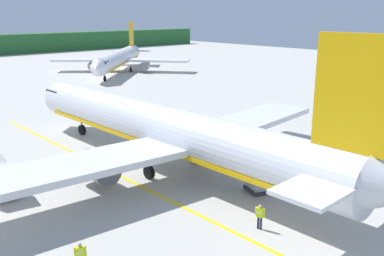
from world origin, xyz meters
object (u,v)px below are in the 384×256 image
Objects in this scene: airliner_mid_apron at (119,58)px; cargo_container_near at (260,179)px; airliner_foreground at (166,130)px; crew_loader_right at (260,215)px; crew_loader_left at (80,255)px.

airliner_mid_apron reaches higher than cargo_container_near.
airliner_foreground is 12.70m from crew_loader_right.
cargo_container_near is (2.04, -8.50, -2.47)m from airliner_foreground.
cargo_container_near is 14.90m from crew_loader_left.
crew_loader_left is at bearing -178.35° from cargo_container_near.
crew_loader_right is at bearing -140.74° from cargo_container_near.
airliner_mid_apron is 74.21m from crew_loader_right.
airliner_mid_apron is 17.57× the size of crew_loader_left.
airliner_mid_apron is at bearing 55.53° from crew_loader_left.
cargo_container_near is 5.88m from crew_loader_right.
crew_loader_right is at bearing -116.42° from airliner_mid_apron.
airliner_foreground is 1.43× the size of airliner_mid_apron.
crew_loader_right is at bearing -101.60° from airliner_foreground.
crew_loader_left is (-12.84, -8.92, -2.42)m from airliner_foreground.
airliner_foreground is at bearing 34.79° from crew_loader_left.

